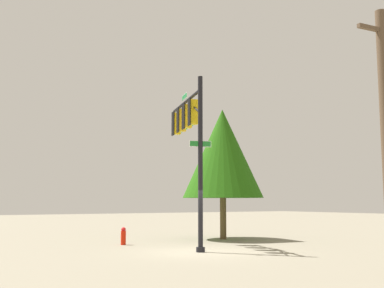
# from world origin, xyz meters

# --- Properties ---
(ground_plane) EXTENTS (120.00, 120.00, 0.00)m
(ground_plane) POSITION_xyz_m (0.00, 0.00, 0.00)
(ground_plane) COLOR gray
(signal_pole_assembly) EXTENTS (4.94, 2.10, 7.32)m
(signal_pole_assembly) POSITION_xyz_m (1.90, -0.61, 5.39)
(signal_pole_assembly) COLOR black
(signal_pole_assembly) RESTS_ON ground_plane
(fire_hydrant) EXTENTS (0.33, 0.24, 0.83)m
(fire_hydrant) POSITION_xyz_m (4.69, 1.33, 0.41)
(fire_hydrant) COLOR red
(fire_hydrant) RESTS_ON ground_plane
(tree_near) EXTENTS (4.46, 4.46, 7.20)m
(tree_near) POSITION_xyz_m (4.93, -4.69, 4.72)
(tree_near) COLOR brown
(tree_near) RESTS_ON ground_plane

